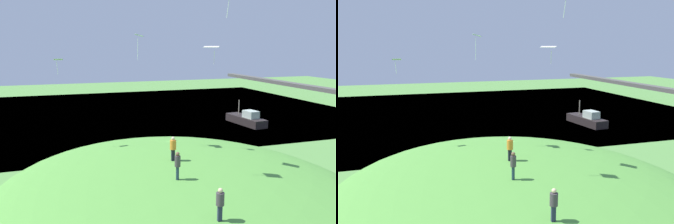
{
  "view_description": "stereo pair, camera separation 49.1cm",
  "coord_description": "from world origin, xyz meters",
  "views": [
    {
      "loc": [
        29.22,
        -9.82,
        11.08
      ],
      "look_at": [
        0.2,
        0.05,
        5.47
      ],
      "focal_mm": 39.45,
      "sensor_mm": 36.0,
      "label": 1
    },
    {
      "loc": [
        29.38,
        -9.35,
        11.08
      ],
      "look_at": [
        0.2,
        0.05,
        5.47
      ],
      "focal_mm": 39.45,
      "sensor_mm": 36.0,
      "label": 2
    }
  ],
  "objects": [
    {
      "name": "person_walking_path",
      "position": [
        8.78,
        -2.24,
        3.95
      ],
      "size": [
        0.52,
        0.52,
        1.78
      ],
      "rotation": [
        0.0,
        0.0,
        2.34
      ],
      "color": "#1E3442",
      "rests_on": "grass_hill"
    },
    {
      "name": "lake_water",
      "position": [
        -30.57,
        0.0,
        -0.2
      ],
      "size": [
        51.66,
        80.0,
        0.4
      ],
      "primitive_type": "cube",
      "color": "#285170",
      "rests_on": "ground_plane"
    },
    {
      "name": "kite_10",
      "position": [
        -2.7,
        -8.54,
        9.81
      ],
      "size": [
        0.54,
        0.74,
        1.33
      ],
      "color": "white"
    },
    {
      "name": "bridge_deck_far",
      "position": [
        -30.57,
        35.16,
        3.6
      ],
      "size": [
        46.49,
        1.8,
        0.7
      ],
      "primitive_type": "cube",
      "color": "#51514C"
    },
    {
      "name": "kite_7",
      "position": [
        5.59,
        1.42,
        10.9
      ],
      "size": [
        1.21,
        1.3,
        1.25
      ],
      "color": "white"
    },
    {
      "name": "kite_3",
      "position": [
        0.05,
        -2.36,
        11.72
      ],
      "size": [
        1.09,
        0.83,
        2.08
      ],
      "color": "white"
    },
    {
      "name": "boat_on_lake",
      "position": [
        -15.4,
        17.06,
        0.72
      ],
      "size": [
        7.22,
        2.8,
        3.19
      ],
      "rotation": [
        0.0,
        0.0,
        0.11
      ],
      "color": "black",
      "rests_on": "lake_water"
    },
    {
      "name": "grass_hill",
      "position": [
        6.23,
        -1.0,
        0.0
      ],
      "size": [
        31.61,
        27.45,
        5.73
      ],
      "primitive_type": "ellipsoid",
      "color": "#55993D",
      "rests_on": "ground_plane"
    },
    {
      "name": "person_watching_kites",
      "position": [
        13.97,
        -1.93,
        3.57
      ],
      "size": [
        0.42,
        0.42,
        1.71
      ],
      "rotation": [
        0.0,
        0.0,
        4.75
      ],
      "color": "#252B43",
      "rests_on": "grass_hill"
    },
    {
      "name": "person_with_child",
      "position": [
        5.24,
        -1.28,
        3.97
      ],
      "size": [
        0.52,
        0.52,
        1.77
      ],
      "rotation": [
        0.0,
        0.0,
        1.73
      ],
      "color": "black",
      "rests_on": "grass_hill"
    },
    {
      "name": "ground_plane",
      "position": [
        0.0,
        0.0,
        0.0
      ],
      "size": [
        160.0,
        160.0,
        0.0
      ],
      "primitive_type": "plane",
      "color": "#578F43"
    }
  ]
}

